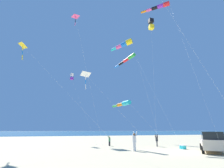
{
  "coord_description": "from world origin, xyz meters",
  "views": [
    {
      "loc": [
        -14.45,
        10.6,
        2.0
      ],
      "look_at": [
        8.13,
        3.93,
        8.58
      ],
      "focal_mm": 26.39,
      "sensor_mm": 36.0,
      "label": 1
    }
  ],
  "objects_px": {
    "kite_windsock_black_fish_shape": "(159,7)",
    "kite_windsock_blue_topmost": "(124,44)",
    "person_bystander_far": "(157,140)",
    "kite_delta_striped_overhead": "(23,46)",
    "cooler_box": "(183,147)",
    "kite_box_white_trailing": "(151,24)",
    "kite_delta_rainbow_low_near": "(86,75)",
    "parked_car": "(212,142)",
    "kite_delta_red_high_left": "(76,17)",
    "kite_box_magenta_far_left": "(72,77)",
    "kite_windsock_small_distant": "(127,60)",
    "person_child_green_jacket": "(109,140)",
    "kite_windsock_orange_high_right": "(123,104)",
    "person_adult_flyer": "(134,140)"
  },
  "relations": [
    {
      "from": "kite_box_magenta_far_left",
      "to": "kite_windsock_small_distant",
      "type": "xyz_separation_m",
      "value": [
        0.15,
        -11.37,
        5.03
      ]
    },
    {
      "from": "kite_windsock_small_distant",
      "to": "kite_box_white_trailing",
      "type": "bearing_deg",
      "value": -168.92
    },
    {
      "from": "kite_delta_red_high_left",
      "to": "kite_delta_rainbow_low_near",
      "type": "bearing_deg",
      "value": -29.33
    },
    {
      "from": "kite_windsock_blue_topmost",
      "to": "kite_windsock_orange_high_right",
      "type": "bearing_deg",
      "value": 154.92
    },
    {
      "from": "kite_windsock_black_fish_shape",
      "to": "kite_delta_rainbow_low_near",
      "type": "distance_m",
      "value": 16.11
    },
    {
      "from": "kite_box_magenta_far_left",
      "to": "kite_windsock_blue_topmost",
      "type": "bearing_deg",
      "value": -134.06
    },
    {
      "from": "cooler_box",
      "to": "kite_box_white_trailing",
      "type": "xyz_separation_m",
      "value": [
        6.61,
        -1.31,
        20.24
      ]
    },
    {
      "from": "kite_delta_red_high_left",
      "to": "kite_delta_striped_overhead",
      "type": "xyz_separation_m",
      "value": [
        -0.25,
        6.6,
        -6.15
      ]
    },
    {
      "from": "kite_box_magenta_far_left",
      "to": "kite_windsock_small_distant",
      "type": "height_order",
      "value": "kite_windsock_small_distant"
    },
    {
      "from": "person_child_green_jacket",
      "to": "person_bystander_far",
      "type": "bearing_deg",
      "value": -114.86
    },
    {
      "from": "kite_box_magenta_far_left",
      "to": "kite_windsock_orange_high_right",
      "type": "height_order",
      "value": "kite_box_magenta_far_left"
    },
    {
      "from": "person_adult_flyer",
      "to": "kite_windsock_small_distant",
      "type": "relative_size",
      "value": 0.09
    },
    {
      "from": "person_adult_flyer",
      "to": "person_child_green_jacket",
      "type": "height_order",
      "value": "person_adult_flyer"
    },
    {
      "from": "kite_windsock_black_fish_shape",
      "to": "kite_windsock_small_distant",
      "type": "distance_m",
      "value": 12.79
    },
    {
      "from": "person_child_green_jacket",
      "to": "kite_windsock_blue_topmost",
      "type": "xyz_separation_m",
      "value": [
        1.13,
        -2.85,
        15.12
      ]
    },
    {
      "from": "person_adult_flyer",
      "to": "kite_box_white_trailing",
      "type": "relative_size",
      "value": 0.09
    },
    {
      "from": "kite_windsock_small_distant",
      "to": "kite_delta_striped_overhead",
      "type": "xyz_separation_m",
      "value": [
        -8.26,
        18.3,
        -3.84
      ]
    },
    {
      "from": "person_bystander_far",
      "to": "kite_box_white_trailing",
      "type": "xyz_separation_m",
      "value": [
        3.3,
        -2.46,
        19.64
      ]
    },
    {
      "from": "cooler_box",
      "to": "kite_windsock_small_distant",
      "type": "bearing_deg",
      "value": 1.1
    },
    {
      "from": "kite_windsock_black_fish_shape",
      "to": "kite_box_white_trailing",
      "type": "distance_m",
      "value": 4.15
    },
    {
      "from": "person_adult_flyer",
      "to": "kite_delta_red_high_left",
      "type": "xyz_separation_m",
      "value": [
        6.77,
        6.3,
        18.08
      ]
    },
    {
      "from": "parked_car",
      "to": "kite_box_white_trailing",
      "type": "height_order",
      "value": "kite_box_white_trailing"
    },
    {
      "from": "kite_delta_red_high_left",
      "to": "kite_windsock_small_distant",
      "type": "xyz_separation_m",
      "value": [
        8.01,
        -11.7,
        -2.31
      ]
    },
    {
      "from": "kite_windsock_small_distant",
      "to": "kite_windsock_orange_high_right",
      "type": "distance_m",
      "value": 17.67
    },
    {
      "from": "kite_delta_striped_overhead",
      "to": "kite_delta_rainbow_low_near",
      "type": "height_order",
      "value": "kite_delta_striped_overhead"
    },
    {
      "from": "person_bystander_far",
      "to": "kite_delta_striped_overhead",
      "type": "height_order",
      "value": "kite_delta_striped_overhead"
    },
    {
      "from": "person_bystander_far",
      "to": "kite_windsock_black_fish_shape",
      "type": "relative_size",
      "value": 0.07
    },
    {
      "from": "person_adult_flyer",
      "to": "kite_box_magenta_far_left",
      "type": "relative_size",
      "value": 0.15
    },
    {
      "from": "cooler_box",
      "to": "kite_windsock_blue_topmost",
      "type": "relative_size",
      "value": 0.04
    },
    {
      "from": "kite_box_magenta_far_left",
      "to": "kite_windsock_orange_high_right",
      "type": "relative_size",
      "value": 2.11
    },
    {
      "from": "kite_box_white_trailing",
      "to": "kite_windsock_blue_topmost",
      "type": "relative_size",
      "value": 1.3
    },
    {
      "from": "kite_box_white_trailing",
      "to": "kite_delta_rainbow_low_near",
      "type": "height_order",
      "value": "kite_box_white_trailing"
    },
    {
      "from": "kite_box_white_trailing",
      "to": "cooler_box",
      "type": "bearing_deg",
      "value": 168.78
    },
    {
      "from": "person_child_green_jacket",
      "to": "kite_windsock_orange_high_right",
      "type": "bearing_deg",
      "value": -164.82
    },
    {
      "from": "kite_windsock_black_fish_shape",
      "to": "kite_windsock_blue_topmost",
      "type": "bearing_deg",
      "value": 43.45
    },
    {
      "from": "cooler_box",
      "to": "kite_windsock_black_fish_shape",
      "type": "xyz_separation_m",
      "value": [
        2.56,
        -0.4,
        20.43
      ]
    },
    {
      "from": "kite_windsock_orange_high_right",
      "to": "kite_windsock_black_fish_shape",
      "type": "bearing_deg",
      "value": -91.41
    },
    {
      "from": "kite_delta_rainbow_low_near",
      "to": "kite_box_white_trailing",
      "type": "bearing_deg",
      "value": -113.63
    },
    {
      "from": "cooler_box",
      "to": "kite_windsock_orange_high_right",
      "type": "xyz_separation_m",
      "value": [
        2.72,
        5.79,
        4.86
      ]
    },
    {
      "from": "parked_car",
      "to": "cooler_box",
      "type": "height_order",
      "value": "parked_car"
    },
    {
      "from": "parked_car",
      "to": "person_adult_flyer",
      "type": "xyz_separation_m",
      "value": [
        3.11,
        6.51,
        0.06
      ]
    },
    {
      "from": "kite_delta_red_high_left",
      "to": "kite_windsock_blue_topmost",
      "type": "distance_m",
      "value": 8.83
    },
    {
      "from": "kite_windsock_blue_topmost",
      "to": "kite_windsock_orange_high_right",
      "type": "relative_size",
      "value": 2.83
    },
    {
      "from": "kite_windsock_orange_high_right",
      "to": "kite_delta_rainbow_low_near",
      "type": "xyz_separation_m",
      "value": [
        8.58,
        3.63,
        6.24
      ]
    },
    {
      "from": "kite_delta_red_high_left",
      "to": "kite_windsock_small_distant",
      "type": "relative_size",
      "value": 0.97
    },
    {
      "from": "person_bystander_far",
      "to": "kite_delta_rainbow_low_near",
      "type": "height_order",
      "value": "kite_delta_rainbow_low_near"
    },
    {
      "from": "person_child_green_jacket",
      "to": "kite_delta_rainbow_low_near",
      "type": "xyz_separation_m",
      "value": [
        5.45,
        2.78,
        10.62
      ]
    },
    {
      "from": "person_bystander_far",
      "to": "kite_windsock_orange_high_right",
      "type": "bearing_deg",
      "value": 97.3
    },
    {
      "from": "parked_car",
      "to": "kite_delta_red_high_left",
      "type": "xyz_separation_m",
      "value": [
        9.88,
        12.81,
        18.14
      ]
    },
    {
      "from": "kite_box_white_trailing",
      "to": "kite_delta_striped_overhead",
      "type": "bearing_deg",
      "value": 90.37
    }
  ]
}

